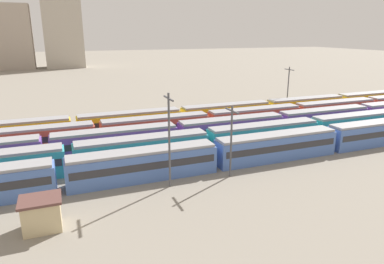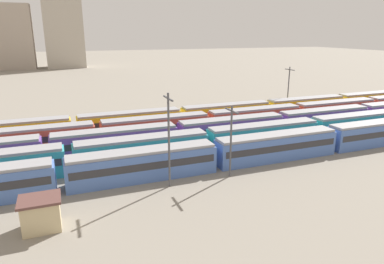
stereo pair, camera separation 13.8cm
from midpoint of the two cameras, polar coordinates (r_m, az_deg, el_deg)
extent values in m
plane|color=gray|center=(51.90, -25.39, -4.80)|extent=(600.00, 600.00, 0.00)
cube|color=#4C70BC|center=(42.21, -8.05, -5.51)|extent=(18.00, 3.00, 3.40)
cube|color=#2D2D33|center=(42.06, -8.07, -5.00)|extent=(17.20, 3.06, 0.90)
cube|color=#939399|center=(41.56, -8.15, -3.11)|extent=(17.60, 2.70, 0.35)
cube|color=#4C70BC|center=(49.61, 13.70, -2.49)|extent=(18.00, 3.00, 3.40)
cube|color=#2D2D33|center=(49.49, 13.73, -2.04)|extent=(17.20, 3.06, 0.90)
cube|color=#939399|center=(49.06, 13.85, -0.42)|extent=(17.60, 2.70, 0.35)
cube|color=#4C70BC|center=(62.10, 28.22, -0.24)|extent=(18.00, 3.00, 3.40)
cube|color=#2D2D33|center=(61.99, 28.27, 0.12)|extent=(17.20, 3.06, 0.90)
cube|color=#939399|center=(61.65, 28.45, 1.43)|extent=(17.60, 2.70, 0.35)
cube|color=teal|center=(47.20, -8.16, -3.15)|extent=(18.00, 3.00, 3.40)
cube|color=#2D2D33|center=(47.07, -8.18, -2.68)|extent=(17.20, 3.06, 0.90)
cube|color=#939399|center=(46.62, -8.25, -0.97)|extent=(17.60, 2.70, 0.35)
cube|color=teal|center=(54.33, 11.61, -0.73)|extent=(18.00, 3.00, 3.40)
cube|color=#2D2D33|center=(54.21, 11.64, -0.32)|extent=(17.20, 3.06, 0.90)
cube|color=#939399|center=(53.82, 11.72, 1.18)|extent=(17.60, 2.70, 0.35)
cube|color=teal|center=(66.25, 25.54, 1.04)|extent=(18.00, 3.00, 3.40)
cube|color=#2D2D33|center=(66.16, 25.58, 1.38)|extent=(17.20, 3.06, 0.90)
cube|color=#939399|center=(65.84, 25.73, 2.62)|extent=(17.60, 2.70, 0.35)
cube|color=#6B429E|center=(51.59, -12.50, -1.69)|extent=(18.00, 3.00, 3.40)
cube|color=#2D2D33|center=(51.47, -12.53, -1.26)|extent=(17.20, 3.06, 0.90)
cube|color=#939399|center=(51.06, -12.63, 0.31)|extent=(17.60, 2.70, 0.35)
cube|color=#6B429E|center=(57.27, 6.48, 0.38)|extent=(18.00, 3.00, 3.40)
cube|color=#2D2D33|center=(57.16, 6.49, 0.77)|extent=(17.20, 3.06, 0.90)
cube|color=#939399|center=(56.79, 6.54, 2.20)|extent=(17.60, 2.70, 0.35)
cube|color=#6B429E|center=(67.92, 20.78, 1.92)|extent=(18.00, 3.00, 3.40)
cube|color=#2D2D33|center=(67.83, 20.82, 2.25)|extent=(17.20, 3.06, 0.90)
cube|color=#939399|center=(67.52, 20.94, 3.46)|extent=(17.60, 2.70, 0.35)
cube|color=#BC4C38|center=(56.29, -24.92, -1.35)|extent=(18.00, 3.00, 3.40)
cube|color=#2D2D33|center=(56.18, -24.97, -0.95)|extent=(17.20, 3.06, 0.90)
cube|color=#939399|center=(55.80, -25.14, 0.49)|extent=(17.60, 2.70, 0.35)
cube|color=#BC4C38|center=(57.92, -6.03, 0.57)|extent=(18.00, 3.00, 3.40)
cube|color=#2D2D33|center=(57.81, -6.04, 0.96)|extent=(17.20, 3.06, 0.90)
cube|color=#939399|center=(57.44, -6.09, 2.37)|extent=(17.60, 2.70, 0.35)
cube|color=#BC4C38|center=(65.23, 10.20, 2.18)|extent=(18.00, 3.00, 3.40)
cube|color=#2D2D33|center=(65.13, 10.21, 2.52)|extent=(17.20, 3.06, 0.90)
cube|color=#939399|center=(64.81, 10.28, 3.78)|extent=(17.60, 2.70, 0.35)
cube|color=#BC4C38|center=(76.61, 22.41, 3.27)|extent=(18.00, 3.00, 3.40)
cube|color=#2D2D33|center=(76.53, 22.45, 3.57)|extent=(17.20, 3.06, 0.90)
cube|color=#939399|center=(76.25, 22.56, 4.65)|extent=(17.60, 2.70, 0.35)
cube|color=yellow|center=(61.62, -27.70, -0.28)|extent=(18.00, 3.00, 3.40)
cube|color=#2D2D33|center=(61.52, -27.75, 0.08)|extent=(17.20, 3.06, 0.90)
cube|color=#939399|center=(61.18, -27.93, 1.40)|extent=(17.60, 2.70, 0.35)
cube|color=yellow|center=(62.12, -10.22, 1.47)|extent=(18.00, 3.00, 3.40)
cube|color=#2D2D33|center=(62.02, -10.24, 1.84)|extent=(17.20, 3.06, 0.90)
cube|color=#939399|center=(61.68, -10.30, 3.16)|extent=(17.60, 2.70, 0.35)
cube|color=yellow|center=(68.08, 5.58, 2.94)|extent=(18.00, 3.00, 3.40)
cube|color=#2D2D33|center=(67.99, 5.59, 3.28)|extent=(17.20, 3.06, 0.90)
cube|color=#939399|center=(67.68, 5.62, 4.49)|extent=(17.60, 2.70, 0.35)
cube|color=yellow|center=(78.27, 18.08, 3.95)|extent=(18.00, 3.00, 3.40)
cube|color=#2D2D33|center=(78.19, 18.10, 4.24)|extent=(17.20, 3.06, 0.90)
cube|color=#939399|center=(77.92, 18.20, 5.30)|extent=(17.60, 2.70, 0.35)
cube|color=yellow|center=(91.28, 27.39, 4.58)|extent=(18.00, 3.00, 3.40)
cube|color=#2D2D33|center=(91.21, 27.42, 4.83)|extent=(17.20, 3.06, 0.90)
cube|color=#939399|center=(90.98, 27.54, 5.74)|extent=(17.60, 2.70, 0.35)
cylinder|color=#4C4C51|center=(38.59, -3.86, -1.55)|extent=(0.24, 0.24, 10.91)
cube|color=#47474C|center=(37.41, -4.00, 5.55)|extent=(0.16, 3.20, 0.16)
cylinder|color=#4C4C51|center=(78.32, 15.46, 6.66)|extent=(0.24, 0.24, 10.06)
cube|color=#47474C|center=(77.76, 15.70, 9.87)|extent=(0.16, 3.20, 0.16)
cylinder|color=#4C4C51|center=(41.84, 6.37, -1.66)|extent=(0.24, 0.24, 8.89)
cube|color=#47474C|center=(40.83, 6.54, 3.48)|extent=(0.16, 3.20, 0.16)
cube|color=#C6B284|center=(34.61, -23.62, -12.42)|extent=(3.20, 2.60, 2.80)
cube|color=brown|center=(33.95, -23.91, -10.16)|extent=(3.60, 3.00, 0.24)
cube|color=#A89989|center=(189.63, -28.19, 13.64)|extent=(21.82, 12.40, 29.86)
cube|color=#B2A899|center=(188.59, -20.57, 15.77)|extent=(17.98, 15.28, 38.26)
camera|label=1|loc=(0.07, -90.07, -0.02)|focal=32.36mm
camera|label=2|loc=(0.07, 89.93, 0.02)|focal=32.36mm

